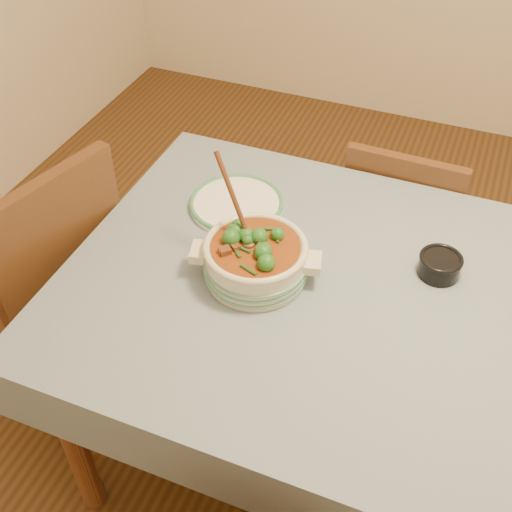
{
  "coord_description": "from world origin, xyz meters",
  "views": [
    {
      "loc": [
        0.1,
        -1.14,
        1.94
      ],
      "look_at": [
        -0.33,
        -0.04,
        0.85
      ],
      "focal_mm": 45.0,
      "sensor_mm": 36.0,
      "label": 1
    }
  ],
  "objects_px": {
    "chair_left": "(47,276)",
    "dining_table": "(382,329)",
    "chair_far": "(399,228)",
    "stew_casserole": "(255,257)",
    "condiment_bowl": "(440,264)",
    "white_plate": "(237,204)"
  },
  "relations": [
    {
      "from": "dining_table",
      "to": "chair_far",
      "type": "relative_size",
      "value": 2.04
    },
    {
      "from": "chair_left",
      "to": "dining_table",
      "type": "bearing_deg",
      "value": 107.86
    },
    {
      "from": "condiment_bowl",
      "to": "stew_casserole",
      "type": "bearing_deg",
      "value": -157.16
    },
    {
      "from": "dining_table",
      "to": "condiment_bowl",
      "type": "relative_size",
      "value": 11.87
    },
    {
      "from": "stew_casserole",
      "to": "chair_left",
      "type": "xyz_separation_m",
      "value": [
        -0.68,
        -0.04,
        -0.28
      ]
    },
    {
      "from": "condiment_bowl",
      "to": "chair_left",
      "type": "relative_size",
      "value": 0.15
    },
    {
      "from": "white_plate",
      "to": "chair_left",
      "type": "distance_m",
      "value": 0.64
    },
    {
      "from": "dining_table",
      "to": "chair_far",
      "type": "height_order",
      "value": "chair_far"
    },
    {
      "from": "chair_far",
      "to": "condiment_bowl",
      "type": "bearing_deg",
      "value": 110.12
    },
    {
      "from": "stew_casserole",
      "to": "condiment_bowl",
      "type": "height_order",
      "value": "stew_casserole"
    },
    {
      "from": "dining_table",
      "to": "chair_left",
      "type": "bearing_deg",
      "value": -176.38
    },
    {
      "from": "chair_left",
      "to": "condiment_bowl",
      "type": "bearing_deg",
      "value": 115.7
    },
    {
      "from": "condiment_bowl",
      "to": "chair_left",
      "type": "distance_m",
      "value": 1.17
    },
    {
      "from": "dining_table",
      "to": "stew_casserole",
      "type": "distance_m",
      "value": 0.38
    },
    {
      "from": "white_plate",
      "to": "condiment_bowl",
      "type": "distance_m",
      "value": 0.61
    },
    {
      "from": "dining_table",
      "to": "white_plate",
      "type": "relative_size",
      "value": 4.95
    },
    {
      "from": "dining_table",
      "to": "condiment_bowl",
      "type": "bearing_deg",
      "value": 58.91
    },
    {
      "from": "chair_left",
      "to": "chair_far",
      "type": "bearing_deg",
      "value": 141.66
    },
    {
      "from": "dining_table",
      "to": "white_plate",
      "type": "xyz_separation_m",
      "value": [
        -0.5,
        0.23,
        0.1
      ]
    },
    {
      "from": "stew_casserole",
      "to": "chair_far",
      "type": "xyz_separation_m",
      "value": [
        0.27,
        0.69,
        -0.36
      ]
    },
    {
      "from": "dining_table",
      "to": "condiment_bowl",
      "type": "height_order",
      "value": "condiment_bowl"
    },
    {
      "from": "stew_casserole",
      "to": "chair_left",
      "type": "height_order",
      "value": "stew_casserole"
    }
  ]
}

